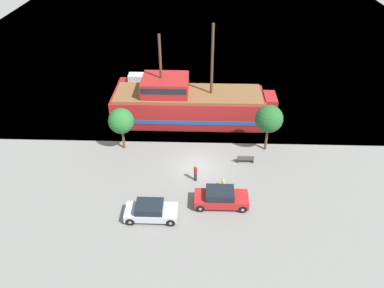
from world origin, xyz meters
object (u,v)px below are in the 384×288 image
(parked_car_curb_mid, at_px, (221,198))
(moored_boat_dockside, at_px, (141,82))
(parked_car_curb_front, at_px, (151,211))
(fire_hydrant, at_px, (223,183))
(pirate_ship, at_px, (188,104))
(pedestrian_walking_near, at_px, (196,173))
(bench_promenade_east, at_px, (246,159))

(parked_car_curb_mid, bearing_deg, moored_boat_dockside, 114.03)
(parked_car_curb_front, height_order, parked_car_curb_mid, parked_car_curb_mid)
(moored_boat_dockside, xyz_separation_m, fire_hydrant, (10.00, -19.58, -0.22))
(parked_car_curb_front, bearing_deg, pirate_ship, 81.66)
(moored_boat_dockside, height_order, parked_car_curb_mid, moored_boat_dockside)
(pirate_ship, relative_size, pedestrian_walking_near, 10.83)
(pirate_ship, height_order, parked_car_curb_front, pirate_ship)
(pirate_ship, relative_size, parked_car_curb_mid, 4.04)
(moored_boat_dockside, xyz_separation_m, parked_car_curb_mid, (9.74, -21.84, 0.13))
(parked_car_curb_front, bearing_deg, bench_promenade_east, 42.65)
(moored_boat_dockside, distance_m, parked_car_curb_mid, 23.91)
(fire_hydrant, height_order, bench_promenade_east, bench_promenade_east)
(pedestrian_walking_near, bearing_deg, moored_boat_dockside, 112.01)
(parked_car_curb_front, relative_size, pedestrian_walking_near, 2.52)
(bench_promenade_east, bearing_deg, parked_car_curb_mid, -113.66)
(parked_car_curb_mid, relative_size, fire_hydrant, 5.71)
(bench_promenade_east, distance_m, pedestrian_walking_near, 5.42)
(pirate_ship, distance_m, moored_boat_dockside, 10.54)
(moored_boat_dockside, distance_m, pedestrian_walking_near, 20.29)
(parked_car_curb_front, distance_m, pedestrian_walking_near, 5.76)
(fire_hydrant, xyz_separation_m, pedestrian_walking_near, (-2.40, 0.77, 0.41))
(fire_hydrant, height_order, pedestrian_walking_near, pedestrian_walking_near)
(moored_boat_dockside, relative_size, parked_car_curb_front, 1.43)
(pedestrian_walking_near, bearing_deg, pirate_ship, 96.16)
(fire_hydrant, bearing_deg, bench_promenade_east, 57.22)
(pirate_ship, distance_m, parked_car_curb_mid, 14.06)
(parked_car_curb_front, bearing_deg, moored_boat_dockside, 100.20)
(pirate_ship, relative_size, moored_boat_dockside, 3.01)
(parked_car_curb_front, xyz_separation_m, bench_promenade_east, (8.04, 7.41, -0.28))
(pedestrian_walking_near, bearing_deg, fire_hydrant, -17.77)
(parked_car_curb_front, xyz_separation_m, parked_car_curb_mid, (5.51, 1.63, 0.05))
(pirate_ship, bearing_deg, pedestrian_walking_near, -83.84)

